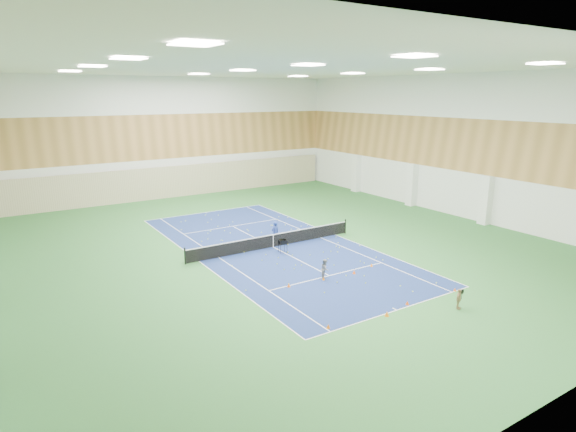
{
  "coord_description": "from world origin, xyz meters",
  "views": [
    {
      "loc": [
        -16.26,
        -27.36,
        10.4
      ],
      "look_at": [
        1.37,
        0.24,
        2.0
      ],
      "focal_mm": 30.0,
      "sensor_mm": 36.0,
      "label": 1
    }
  ],
  "objects_px": {
    "child_court": "(325,269)",
    "child_apron": "(459,299)",
    "coach": "(275,233)",
    "ball_cart": "(283,246)",
    "tennis_net": "(273,240)"
  },
  "relations": [
    {
      "from": "child_court",
      "to": "child_apron",
      "type": "bearing_deg",
      "value": -109.45
    },
    {
      "from": "child_court",
      "to": "ball_cart",
      "type": "distance_m",
      "value": 5.25
    },
    {
      "from": "coach",
      "to": "child_apron",
      "type": "xyz_separation_m",
      "value": [
        2.16,
        -13.99,
        -0.3
      ]
    },
    {
      "from": "tennis_net",
      "to": "coach",
      "type": "height_order",
      "value": "coach"
    },
    {
      "from": "child_apron",
      "to": "ball_cart",
      "type": "relative_size",
      "value": 1.15
    },
    {
      "from": "ball_cart",
      "to": "coach",
      "type": "bearing_deg",
      "value": 85.45
    },
    {
      "from": "coach",
      "to": "child_apron",
      "type": "distance_m",
      "value": 14.16
    },
    {
      "from": "coach",
      "to": "child_court",
      "type": "height_order",
      "value": "coach"
    },
    {
      "from": "coach",
      "to": "child_apron",
      "type": "relative_size",
      "value": 1.56
    },
    {
      "from": "tennis_net",
      "to": "child_court",
      "type": "relative_size",
      "value": 10.89
    },
    {
      "from": "tennis_net",
      "to": "ball_cart",
      "type": "height_order",
      "value": "tennis_net"
    },
    {
      "from": "child_court",
      "to": "child_apron",
      "type": "distance_m",
      "value": 7.49
    },
    {
      "from": "tennis_net",
      "to": "child_apron",
      "type": "distance_m",
      "value": 13.66
    },
    {
      "from": "tennis_net",
      "to": "child_apron",
      "type": "relative_size",
      "value": 12.08
    },
    {
      "from": "child_apron",
      "to": "tennis_net",
      "type": "bearing_deg",
      "value": 79.28
    }
  ]
}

